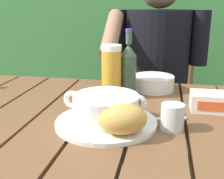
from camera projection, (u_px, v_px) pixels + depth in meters
The scene contains 13 objects.
dining_table at pixel (109, 148), 0.85m from camera, with size 1.28×0.85×0.73m.
hedge_backdrop at pixel (156, 2), 2.17m from camera, with size 3.35×0.99×2.53m.
chair_near_diner at pixel (156, 104), 1.69m from camera, with size 0.43×0.45×0.95m.
person_eating at pixel (156, 71), 1.43m from camera, with size 0.48×0.47×1.23m.
serving_plate at pixel (104, 122), 0.78m from camera, with size 0.28×0.28×0.01m.
soup_bowl at pixel (104, 107), 0.77m from camera, with size 0.23×0.18×0.08m.
bread_roll at pixel (123, 119), 0.69m from camera, with size 0.14×0.12×0.08m.
beer_glass at pixel (111, 72), 0.98m from camera, with size 0.07×0.07×0.18m.
beer_bottle at pixel (128, 69), 1.01m from camera, with size 0.06×0.06×0.24m.
water_glass_small at pixel (172, 117), 0.74m from camera, with size 0.06×0.06×0.07m.
butter_tub at pixel (210, 102), 0.88m from camera, with size 0.12×0.09×0.06m.
table_knife at pixel (153, 119), 0.81m from camera, with size 0.16×0.07×0.01m.
diner_bowl at pixel (153, 83), 1.09m from camera, with size 0.16×0.16×0.05m.
Camera 1 is at (0.15, -0.75, 1.04)m, focal length 45.79 mm.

